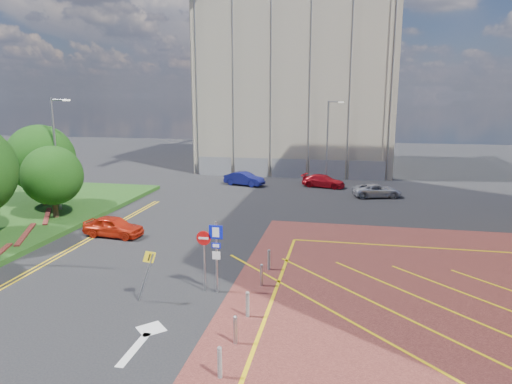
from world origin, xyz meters
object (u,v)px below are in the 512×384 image
(tree_c, at_px, (52,176))
(lamp_left_far, at_px, (56,150))
(car_blue_back, at_px, (244,179))
(car_red_back, at_px, (323,181))
(lamp_back, at_px, (328,139))
(warning_sign, at_px, (147,270))
(tree_d, at_px, (41,158))
(car_red_left, at_px, (113,226))
(sign_cluster, at_px, (212,249))
(car_silver_back, at_px, (377,191))

(tree_c, bearing_deg, lamp_left_far, 114.71)
(car_blue_back, distance_m, car_red_back, 7.54)
(car_blue_back, bearing_deg, tree_c, 163.15)
(lamp_back, bearing_deg, tree_c, -134.32)
(lamp_back, xyz_separation_m, warning_sign, (-6.11, -28.52, -2.93))
(lamp_back, bearing_deg, tree_d, -143.91)
(tree_d, bearing_deg, lamp_left_far, -25.68)
(warning_sign, relative_size, car_red_back, 0.56)
(tree_c, relative_size, car_red_left, 1.32)
(tree_c, xyz_separation_m, car_red_left, (5.56, -2.39, -2.56))
(car_blue_back, bearing_deg, warning_sign, -160.10)
(car_red_left, xyz_separation_m, car_red_back, (11.80, 18.06, -0.05))
(sign_cluster, bearing_deg, car_red_left, 141.18)
(lamp_back, bearing_deg, lamp_left_far, -139.14)
(tree_d, relative_size, lamp_back, 0.76)
(sign_cluster, bearing_deg, warning_sign, -147.05)
(lamp_back, relative_size, car_blue_back, 2.05)
(lamp_back, relative_size, warning_sign, 3.58)
(warning_sign, bearing_deg, lamp_left_far, 134.70)
(sign_cluster, bearing_deg, tree_c, 146.84)
(lamp_left_far, relative_size, car_red_back, 1.99)
(lamp_back, relative_size, sign_cluster, 2.50)
(tree_d, xyz_separation_m, car_blue_back, (12.84, 12.09, -3.23))
(car_red_back, height_order, car_silver_back, car_red_back)
(car_red_left, distance_m, car_silver_back, 22.00)
(tree_c, relative_size, tree_d, 0.81)
(sign_cluster, xyz_separation_m, car_red_left, (-8.24, 6.63, -1.32))
(lamp_back, height_order, sign_cluster, lamp_back)
(lamp_left_far, bearing_deg, tree_d, 154.32)
(tree_d, xyz_separation_m, car_red_left, (8.56, -5.39, -3.24))
(tree_d, relative_size, warning_sign, 2.72)
(lamp_left_far, bearing_deg, car_red_left, -34.11)
(lamp_back, distance_m, car_red_back, 4.44)
(tree_d, height_order, car_blue_back, tree_d)
(sign_cluster, bearing_deg, car_red_back, 81.79)
(car_red_left, distance_m, car_red_back, 21.57)
(lamp_left_far, relative_size, car_red_left, 2.16)
(lamp_left_far, bearing_deg, tree_c, -65.29)
(lamp_back, height_order, car_silver_back, lamp_back)
(lamp_back, bearing_deg, car_blue_back, -159.40)
(tree_c, relative_size, sign_cluster, 1.53)
(lamp_back, bearing_deg, warning_sign, -102.09)
(warning_sign, bearing_deg, car_red_left, 126.02)
(tree_d, height_order, car_red_left, tree_d)
(tree_c, bearing_deg, tree_d, 135.00)
(car_silver_back, bearing_deg, tree_d, 95.65)
(sign_cluster, height_order, car_silver_back, sign_cluster)
(tree_c, distance_m, car_red_back, 23.53)
(sign_cluster, relative_size, car_silver_back, 0.79)
(tree_d, height_order, car_red_back, tree_d)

